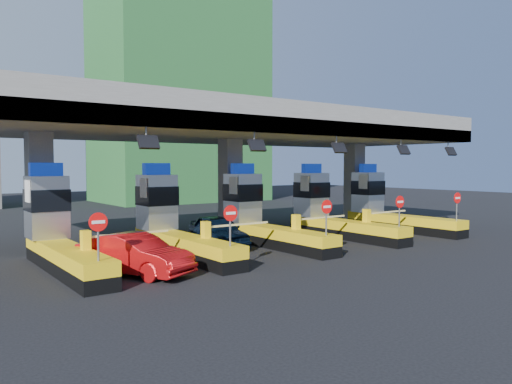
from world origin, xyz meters
TOP-DOWN VIEW (x-y plane):
  - ground at (0.00, 0.00)m, footprint 120.00×120.00m
  - toll_canopy at (0.00, 2.87)m, footprint 28.00×12.09m
  - toll_lane_far_left at (-10.00, 0.28)m, footprint 4.43×8.00m
  - toll_lane_left at (-5.00, 0.28)m, footprint 4.43×8.00m
  - toll_lane_center at (0.00, 0.28)m, footprint 4.43×8.00m
  - toll_lane_right at (5.00, 0.28)m, footprint 4.43×8.00m
  - toll_lane_far_right at (10.00, 0.28)m, footprint 4.43×8.00m
  - bg_building_scaffold at (12.00, 32.00)m, footprint 18.00×12.00m
  - van at (-2.23, 0.73)m, footprint 2.60×4.87m
  - red_car at (-8.08, -2.87)m, footprint 3.38×4.84m

SIDE VIEW (x-z plane):
  - ground at x=0.00m, z-range 0.00..0.00m
  - red_car at x=-8.08m, z-range 0.00..1.51m
  - van at x=-2.23m, z-range 0.00..1.58m
  - toll_lane_far_left at x=-10.00m, z-range -0.68..3.47m
  - toll_lane_left at x=-5.00m, z-range -0.68..3.47m
  - toll_lane_center at x=0.00m, z-range -0.68..3.47m
  - toll_lane_right at x=5.00m, z-range -0.68..3.47m
  - toll_lane_far_right at x=10.00m, z-range -0.68..3.47m
  - toll_canopy at x=0.00m, z-range 2.63..9.63m
  - bg_building_scaffold at x=12.00m, z-range 0.00..28.00m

